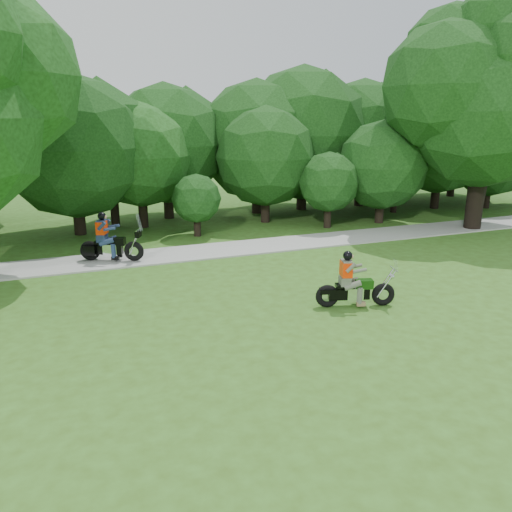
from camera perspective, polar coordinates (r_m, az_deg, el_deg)
ground at (r=13.34m, az=13.30°, el=-6.99°), size 100.00×100.00×0.00m
walkway at (r=20.07m, az=0.38°, el=1.13°), size 60.00×2.20×0.06m
tree_line at (r=26.07m, az=-2.07°, el=12.59°), size 39.90×11.90×7.79m
big_tree_east at (r=25.19m, az=24.28°, el=16.53°), size 9.07×6.89×10.46m
chopper_motorcycle at (r=13.86m, az=10.90°, el=-3.42°), size 2.18×0.99×1.59m
touring_motorcycle at (r=18.55m, az=-16.62°, el=1.41°), size 2.20×1.37×1.77m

